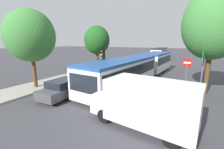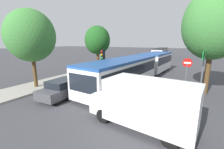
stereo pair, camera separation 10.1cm
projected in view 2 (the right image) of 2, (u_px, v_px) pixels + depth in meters
ground_plane at (80, 102)px, 10.23m from camera, size 200.00×200.00×0.00m
kerb_strip_left at (117, 64)px, 27.27m from camera, size 3.20×43.44×0.14m
articulated_bus at (140, 66)px, 16.09m from camera, size 3.93×17.60×2.59m
city_bus_rear at (160, 52)px, 39.22m from camera, size 3.06×11.44×2.44m
queued_car_graphite at (64, 88)px, 11.13m from camera, size 1.82×3.95×1.35m
queued_car_tan at (107, 73)px, 16.27m from camera, size 1.83×3.98×1.36m
queued_car_blue at (128, 66)px, 21.11m from camera, size 1.96×4.26×1.46m
queued_car_black at (142, 61)px, 26.73m from camera, size 1.82×3.96×1.35m
white_van at (145, 102)px, 7.09m from camera, size 5.17×2.45×2.31m
traffic_light at (103, 60)px, 13.20m from camera, size 0.38×0.40×3.40m
no_entry_sign at (187, 70)px, 11.67m from camera, size 0.70×0.08×2.82m
direction_sign_post at (203, 64)px, 10.57m from camera, size 0.30×1.39×3.60m
tree_left_near at (31, 36)px, 12.49m from camera, size 4.00×4.00×6.71m
tree_left_mid at (98, 41)px, 21.05m from camera, size 3.56×3.56×6.26m
tree_right_near at (215, 26)px, 10.87m from camera, size 4.35×4.35×7.93m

